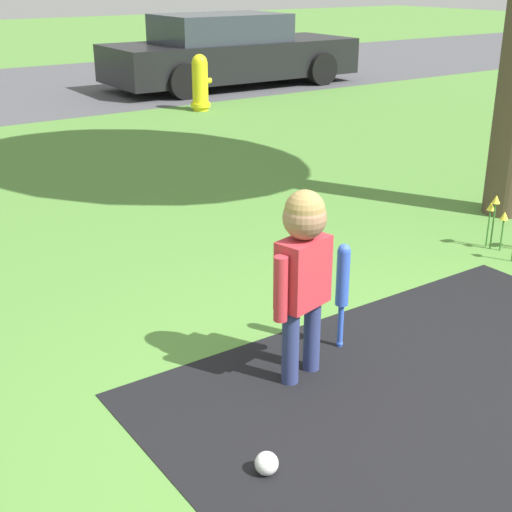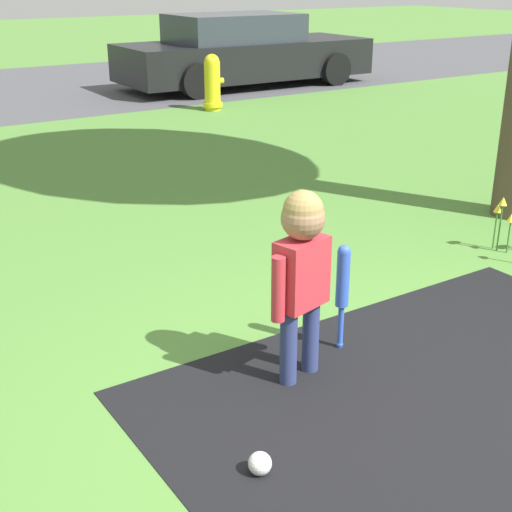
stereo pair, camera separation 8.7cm
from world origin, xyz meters
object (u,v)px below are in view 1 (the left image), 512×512
(sports_ball, at_px, (267,463))
(child, at_px, (304,260))
(fire_hydrant, at_px, (200,83))
(parked_car, at_px, (229,52))
(baseball_bat, at_px, (343,282))

(sports_ball, bearing_deg, child, 41.79)
(child, distance_m, sports_ball, 0.98)
(fire_hydrant, distance_m, parked_car, 2.42)
(child, xyz_separation_m, parked_car, (5.00, 8.46, -0.06))
(sports_ball, bearing_deg, baseball_bat, 33.99)
(sports_ball, distance_m, parked_car, 10.59)
(fire_hydrant, xyz_separation_m, parked_car, (1.64, 1.77, 0.19))
(baseball_bat, height_order, fire_hydrant, fire_hydrant)
(sports_ball, height_order, parked_car, parked_car)
(fire_hydrant, bearing_deg, baseball_bat, -114.51)
(parked_car, bearing_deg, fire_hydrant, -131.58)
(child, relative_size, sports_ball, 9.91)
(child, height_order, sports_ball, child)
(child, xyz_separation_m, sports_ball, (-0.59, -0.52, -0.59))
(baseball_bat, bearing_deg, sports_ball, -146.01)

